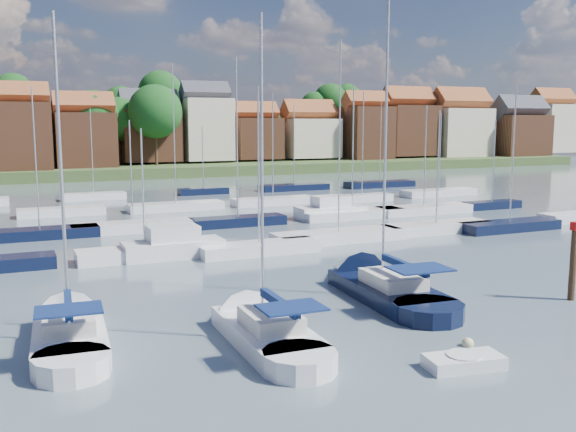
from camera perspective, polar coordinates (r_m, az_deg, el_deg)
name	(u,v)px	position (r m, az deg, el deg)	size (l,w,h in m)	color
ground	(177,215)	(66.42, -9.80, 0.05)	(260.00, 260.00, 0.00)	#495B63
sailboat_left	(69,328)	(30.59, -18.89, -9.43)	(3.71, 11.30, 15.13)	silver
sailboat_centre	(257,327)	(29.25, -2.81, -9.80)	(3.16, 11.16, 15.11)	silver
sailboat_navy	(372,284)	(36.81, 7.50, -6.05)	(4.30, 13.18, 17.91)	black
tender	(464,362)	(26.38, 15.37, -12.39)	(3.20, 1.84, 0.65)	silver
timber_piling	(572,279)	(37.62, 23.94, -5.10)	(0.40, 0.40, 6.49)	#4C331E
buoy_b	(290,377)	(24.79, 0.17, -14.09)	(0.46, 0.46, 0.46)	#D85914
buoy_c	(255,352)	(27.25, -2.98, -11.97)	(0.44, 0.44, 0.44)	#D85914
buoy_d	(468,346)	(28.92, 15.67, -11.06)	(0.53, 0.53, 0.53)	beige
buoy_e	(393,290)	(37.13, 9.28, -6.52)	(0.43, 0.43, 0.43)	#D85914
marina_field	(209,216)	(62.23, -7.02, -0.04)	(79.62, 41.41, 15.93)	silver
far_shore_town	(88,143)	(157.60, -17.33, 6.23)	(212.46, 90.00, 22.27)	#3E562B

